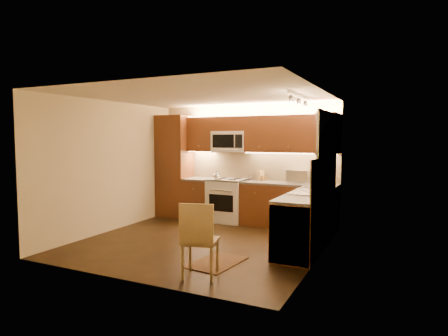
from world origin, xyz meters
The scene contains 37 objects.
floor centered at (0.00, 0.00, 0.00)m, with size 4.00×4.00×0.01m, color black.
ceiling centered at (0.00, 0.00, 2.50)m, with size 4.00×4.00×0.01m, color beige.
wall_back centered at (0.00, 2.00, 1.25)m, with size 4.00×0.01×2.50m, color beige.
wall_front centered at (0.00, -2.00, 1.25)m, with size 4.00×0.01×2.50m, color beige.
wall_left centered at (-2.00, 0.00, 1.25)m, with size 0.01×4.00×2.50m, color beige.
wall_right centered at (2.00, 0.00, 1.25)m, with size 0.01×4.00×2.50m, color beige.
pantry centered at (-1.65, 1.70, 1.15)m, with size 0.70×0.60×2.30m, color #4A1E0F.
base_cab_back_left centered at (-0.99, 1.70, 0.43)m, with size 0.62×0.60×0.86m, color #4A1E0F.
counter_back_left centered at (-0.99, 1.70, 0.88)m, with size 0.62×0.60×0.04m, color #3D3A38.
base_cab_back_right centered at (1.04, 1.70, 0.43)m, with size 1.92×0.60×0.86m, color #4A1E0F.
counter_back_right centered at (1.04, 1.70, 0.88)m, with size 1.92×0.60×0.04m, color #3D3A38.
base_cab_right centered at (1.70, 0.40, 0.43)m, with size 0.60×2.00×0.86m, color #4A1E0F.
counter_right centered at (1.70, 0.40, 0.88)m, with size 0.60×2.00×0.04m, color #3D3A38.
dishwasher centered at (1.70, -0.30, 0.43)m, with size 0.58×0.60×0.84m, color silver.
backsplash_back centered at (0.35, 1.99, 1.20)m, with size 3.30×0.02×0.60m, color tan.
backsplash_right centered at (1.99, 0.40, 1.20)m, with size 0.02×2.00×0.60m, color tan.
upper_cab_back_left centered at (-0.99, 1.82, 1.88)m, with size 0.62×0.35×0.75m, color #4A1E0F.
upper_cab_back_right centered at (1.04, 1.82, 1.88)m, with size 1.92×0.35×0.75m, color #4A1E0F.
upper_cab_bridge centered at (-0.30, 1.82, 2.09)m, with size 0.76×0.35×0.31m, color #4A1E0F.
upper_cab_right_corner centered at (1.82, 1.40, 1.88)m, with size 0.35×0.50×0.75m, color #4A1E0F.
stove centered at (-0.30, 1.68, 0.46)m, with size 0.76×0.65×0.92m, color silver, non-canonical shape.
microwave centered at (-0.30, 1.81, 1.72)m, with size 0.76×0.38×0.44m, color silver, non-canonical shape.
window_frame centered at (1.99, 0.55, 1.60)m, with size 0.03×1.44×1.24m, color silver.
window_blinds centered at (1.97, 0.55, 1.60)m, with size 0.02×1.36×1.16m, color silver.
sink centered at (1.70, 0.55, 0.98)m, with size 0.52×0.86×0.15m, color silver, non-canonical shape.
faucet centered at (1.88, 0.55, 1.05)m, with size 0.20×0.04×0.30m, color silver, non-canonical shape.
track_light_bar centered at (1.55, 0.40, 2.46)m, with size 0.04×1.20×0.03m, color silver.
kettle centered at (-0.45, 1.45, 1.02)m, with size 0.17×0.17×0.19m, color silver, non-canonical shape.
toaster_oven centered at (1.20, 1.81, 1.03)m, with size 0.43×0.32×0.26m, color silver.
knife_block centered at (0.37, 1.89, 1.00)m, with size 0.09×0.15×0.20m, color olive.
spice_jar_a centered at (0.14, 1.91, 0.95)m, with size 0.04×0.04×0.10m, color silver.
spice_jar_b centered at (0.48, 1.91, 0.95)m, with size 0.05×0.05×0.09m, color olive.
spice_jar_c centered at (0.14, 1.94, 0.95)m, with size 0.04×0.04×0.10m, color silver.
spice_jar_d centered at (0.43, 1.84, 0.95)m, with size 0.04×0.04×0.10m, color olive.
soap_bottle centered at (1.80, 0.80, 0.98)m, with size 0.07×0.08×0.17m, color silver.
rug centered at (0.72, -0.90, 0.01)m, with size 0.59×0.88×0.01m, color black.
dining_chair centered at (0.78, -1.48, 0.49)m, with size 0.44×0.44×0.99m, color olive, non-canonical shape.
Camera 1 is at (3.15, -5.74, 1.79)m, focal length 30.82 mm.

